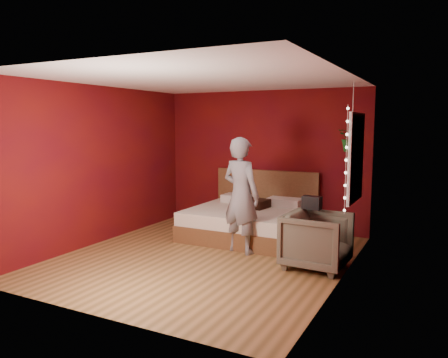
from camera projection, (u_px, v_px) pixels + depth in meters
floor at (205, 257)px, 6.49m from camera, size 4.50×4.50×0.00m
room_walls at (204, 145)px, 6.28m from camera, size 4.04×4.54×2.62m
window at (356, 158)px, 6.21m from camera, size 0.05×0.97×1.27m
fairy_lights at (346, 160)px, 5.76m from camera, size 0.04×0.04×1.45m
bed at (251, 220)px, 7.67m from camera, size 2.02×1.72×1.11m
person at (241, 195)px, 6.66m from camera, size 0.74×0.58×1.78m
armchair at (317, 241)px, 5.98m from camera, size 0.88×0.86×0.77m
handbag at (312, 203)px, 6.19m from camera, size 0.28×0.17×0.19m
throw_pillow at (255, 204)px, 7.71m from camera, size 0.46×0.46×0.15m
hanging_plant at (352, 137)px, 6.65m from camera, size 0.44×0.40×1.05m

